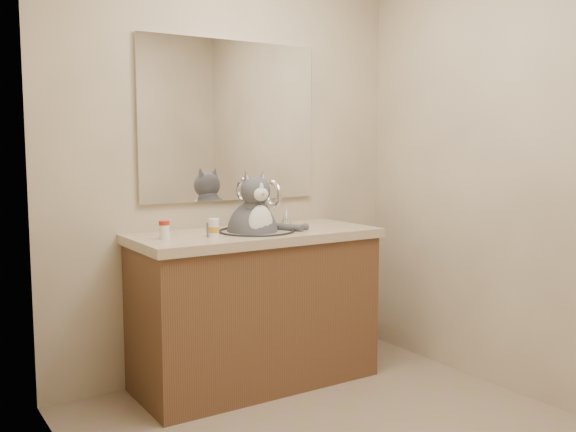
{
  "coord_description": "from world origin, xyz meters",
  "views": [
    {
      "loc": [
        -1.71,
        -2.03,
        1.32
      ],
      "look_at": [
        0.01,
        0.65,
        0.96
      ],
      "focal_mm": 40.0,
      "sensor_mm": 36.0,
      "label": 1
    }
  ],
  "objects_px": {
    "cat": "(254,229)",
    "pill_bottle_redcap": "(164,230)",
    "grey_canister": "(211,230)",
    "pill_bottle_orange": "(214,228)"
  },
  "relations": [
    {
      "from": "pill_bottle_redcap",
      "to": "pill_bottle_orange",
      "type": "bearing_deg",
      "value": -15.35
    },
    {
      "from": "cat",
      "to": "pill_bottle_redcap",
      "type": "distance_m",
      "value": 0.51
    },
    {
      "from": "cat",
      "to": "pill_bottle_orange",
      "type": "relative_size",
      "value": 5.72
    },
    {
      "from": "pill_bottle_redcap",
      "to": "grey_canister",
      "type": "bearing_deg",
      "value": -10.18
    },
    {
      "from": "pill_bottle_redcap",
      "to": "cat",
      "type": "bearing_deg",
      "value": 0.09
    },
    {
      "from": "cat",
      "to": "grey_canister",
      "type": "bearing_deg",
      "value": -167.89
    },
    {
      "from": "pill_bottle_orange",
      "to": "grey_canister",
      "type": "xyz_separation_m",
      "value": [
        -0.01,
        0.02,
        -0.01
      ]
    },
    {
      "from": "cat",
      "to": "grey_canister",
      "type": "xyz_separation_m",
      "value": [
        -0.28,
        -0.04,
        0.02
      ]
    },
    {
      "from": "cat",
      "to": "pill_bottle_orange",
      "type": "bearing_deg",
      "value": -162.88
    },
    {
      "from": "cat",
      "to": "pill_bottle_redcap",
      "type": "height_order",
      "value": "cat"
    }
  ]
}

